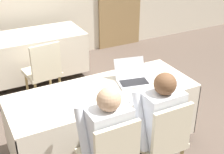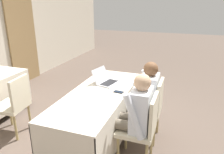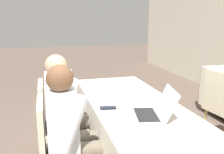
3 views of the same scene
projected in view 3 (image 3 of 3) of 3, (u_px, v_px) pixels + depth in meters
The scene contains 10 objects.
conference_table_near at pixel (132, 121), 2.33m from camera, with size 1.97×0.76×0.75m.
laptop at pixel (152, 112), 1.94m from camera, with size 0.40×0.39×0.22m.
cell_phone at pixel (108, 108), 2.13m from camera, with size 0.09×0.14×0.01m.
paper_beside_laptop at pixel (142, 98), 2.42m from camera, with size 0.24×0.31×0.00m.
paper_centre_table at pixel (110, 83), 2.95m from camera, with size 0.24×0.32×0.00m.
chair_near_left at pixel (56, 123), 2.42m from camera, with size 0.44×0.44×0.92m.
chair_near_right at pixel (60, 150), 1.91m from camera, with size 0.44×0.44×0.92m.
chair_far_spare at pixel (224, 105), 2.93m from camera, with size 0.49×0.49×0.92m.
person_checkered_shirt at pixel (66, 106), 2.41m from camera, with size 0.50×0.52×1.18m.
person_white_shirt at pixel (73, 130), 1.90m from camera, with size 0.50×0.52×1.18m.
Camera 3 is at (2.05, -0.76, 1.50)m, focal length 40.00 mm.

